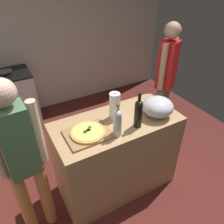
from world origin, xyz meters
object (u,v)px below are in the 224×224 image
at_px(mixing_bowl, 158,107).
at_px(wine_bottle_green, 138,112).
at_px(person_in_red, 166,78).
at_px(wine_bottle_clear, 117,122).
at_px(paper_towel_roll, 115,106).
at_px(person_in_stripes, 22,158).
at_px(stove, 13,101).
at_px(pizza, 88,132).

height_order(mixing_bowl, wine_bottle_green, wine_bottle_green).
bearing_deg(person_in_red, wine_bottle_clear, -149.98).
bearing_deg(person_in_red, wine_bottle_green, -144.66).
xyz_separation_m(mixing_bowl, paper_towel_roll, (-0.40, 0.17, 0.04)).
bearing_deg(person_in_stripes, stove, 86.90).
relative_size(pizza, paper_towel_roll, 1.14).
xyz_separation_m(wine_bottle_green, stove, (-0.93, 1.96, -0.63)).
distance_m(mixing_bowl, wine_bottle_green, 0.30).
xyz_separation_m(stove, person_in_stripes, (-0.10, -1.86, 0.48)).
bearing_deg(person_in_stripes, wine_bottle_green, -5.50).
bearing_deg(wine_bottle_green, person_in_stripes, 174.50).
height_order(pizza, stove, pizza).
bearing_deg(person_in_stripes, wine_bottle_clear, -8.17).
height_order(mixing_bowl, wine_bottle_clear, wine_bottle_clear).
bearing_deg(wine_bottle_clear, person_in_stripes, 171.83).
distance_m(paper_towel_roll, wine_bottle_green, 0.26).
relative_size(wine_bottle_green, stove, 0.38).
bearing_deg(paper_towel_roll, stove, 115.21).
xyz_separation_m(pizza, person_in_red, (1.36, 0.52, -0.00)).
distance_m(mixing_bowl, stove, 2.32).
distance_m(paper_towel_roll, stove, 2.01).
bearing_deg(person_in_red, stove, 144.15).
bearing_deg(wine_bottle_clear, person_in_red, 30.02).
height_order(wine_bottle_green, person_in_red, person_in_red).
distance_m(wine_bottle_green, person_in_stripes, 1.05).
xyz_separation_m(mixing_bowl, person_in_stripes, (-1.32, 0.04, -0.09)).
distance_m(pizza, wine_bottle_green, 0.49).
bearing_deg(pizza, paper_towel_roll, 18.70).
bearing_deg(pizza, wine_bottle_green, -13.68).
relative_size(mixing_bowl, stove, 0.33).
xyz_separation_m(pizza, stove, (-0.47, 1.85, -0.50)).
height_order(pizza, person_in_stripes, person_in_stripes).
bearing_deg(wine_bottle_clear, mixing_bowl, 8.33).
distance_m(wine_bottle_green, stove, 2.26).
bearing_deg(person_in_stripes, pizza, 1.25).
height_order(paper_towel_roll, wine_bottle_clear, wine_bottle_clear).
height_order(pizza, wine_bottle_clear, wine_bottle_clear).
bearing_deg(person_in_red, mixing_bowl, -136.81).
bearing_deg(wine_bottle_clear, stove, 109.56).
distance_m(pizza, stove, 1.97).
bearing_deg(wine_bottle_green, person_in_red, 35.34).
height_order(wine_bottle_clear, stove, wine_bottle_clear).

